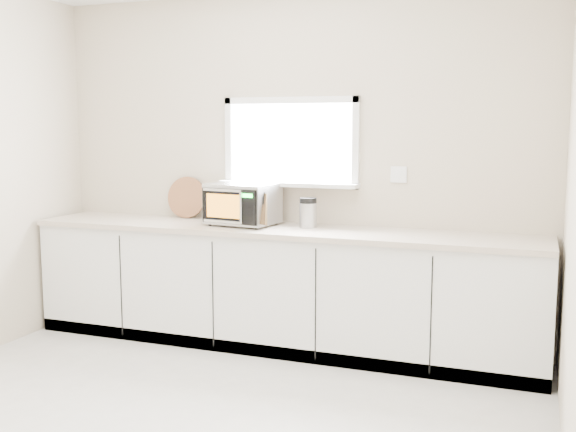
% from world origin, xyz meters
% --- Properties ---
extents(back_wall, '(4.00, 0.17, 2.70)m').
position_xyz_m(back_wall, '(0.00, 2.00, 1.36)').
color(back_wall, beige).
rests_on(back_wall, ground).
extents(cabinets, '(3.92, 0.60, 0.88)m').
position_xyz_m(cabinets, '(0.00, 1.70, 0.44)').
color(cabinets, silver).
rests_on(cabinets, ground).
extents(countertop, '(3.92, 0.64, 0.04)m').
position_xyz_m(countertop, '(0.00, 1.69, 0.90)').
color(countertop, beige).
rests_on(countertop, cabinets).
extents(microwave, '(0.54, 0.46, 0.32)m').
position_xyz_m(microwave, '(-0.30, 1.73, 1.09)').
color(microwave, black).
rests_on(microwave, countertop).
extents(knife_block, '(0.15, 0.24, 0.32)m').
position_xyz_m(knife_block, '(-0.11, 1.64, 1.06)').
color(knife_block, '#412E17').
rests_on(knife_block, countertop).
extents(cutting_board, '(0.34, 0.08, 0.34)m').
position_xyz_m(cutting_board, '(-0.90, 1.94, 1.09)').
color(cutting_board, '#916138').
rests_on(cutting_board, countertop).
extents(coffee_grinder, '(0.14, 0.14, 0.23)m').
position_xyz_m(coffee_grinder, '(0.22, 1.77, 1.03)').
color(coffee_grinder, '#B1B3B9').
rests_on(coffee_grinder, countertop).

